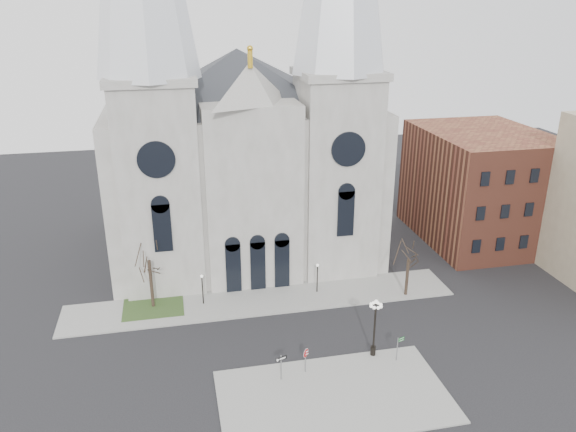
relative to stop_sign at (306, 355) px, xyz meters
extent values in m
plane|color=black|center=(-1.54, 1.60, -1.77)|extent=(160.00, 160.00, 0.00)
cube|color=gray|center=(1.46, -3.40, -1.70)|extent=(18.00, 10.00, 0.14)
cube|color=gray|center=(-1.54, 12.60, -1.70)|extent=(40.00, 6.00, 0.14)
cube|color=#344B20|center=(-12.54, 13.60, -1.68)|extent=(6.00, 5.00, 0.18)
cube|color=gray|center=(-1.54, 27.60, 7.23)|extent=(30.00, 24.00, 18.00)
pyramid|color=#2D3035|center=(-1.54, 27.60, 22.23)|extent=(33.00, 26.40, 6.00)
cube|color=gray|center=(-11.04, 19.10, 9.23)|extent=(8.00, 8.00, 22.00)
cylinder|color=black|center=(-11.04, 15.05, 13.23)|extent=(3.60, 0.30, 3.60)
cube|color=gray|center=(7.96, 19.10, 9.23)|extent=(8.00, 8.00, 22.00)
cylinder|color=black|center=(7.96, 15.05, 13.23)|extent=(3.60, 0.30, 3.60)
cube|color=gray|center=(-1.54, 17.60, 7.98)|extent=(10.00, 5.00, 19.50)
pyramid|color=gray|center=(-1.54, 17.60, 19.73)|extent=(11.00, 5.00, 4.00)
cube|color=brown|center=(28.46, 23.60, 5.23)|extent=(14.00, 18.00, 14.00)
cylinder|color=#2D2119|center=(-12.54, 13.60, 0.86)|extent=(0.32, 0.32, 5.25)
cylinder|color=#2D2119|center=(13.46, 10.60, 0.33)|extent=(0.32, 0.32, 4.20)
cylinder|color=black|center=(-7.54, 13.10, -0.13)|extent=(0.12, 0.12, 3.00)
sphere|color=white|center=(-7.54, 13.10, 1.47)|extent=(0.32, 0.32, 0.32)
cylinder|color=black|center=(4.46, 13.10, -0.13)|extent=(0.12, 0.12, 3.00)
sphere|color=white|center=(4.46, 13.10, 1.47)|extent=(0.32, 0.32, 0.32)
cylinder|color=slate|center=(0.00, 0.00, -0.54)|extent=(0.09, 0.09, 2.18)
cylinder|color=#B30B10|center=(0.00, 0.00, 0.22)|extent=(0.71, 0.34, 0.76)
cylinder|color=white|center=(0.00, 0.00, 0.22)|extent=(0.75, 0.35, 0.82)
cube|color=white|center=(0.00, 0.00, 0.35)|extent=(0.39, 0.19, 0.09)
cube|color=white|center=(0.00, 0.00, 0.10)|extent=(0.44, 0.21, 0.09)
cylinder|color=black|center=(6.34, 1.10, 0.78)|extent=(0.17, 0.17, 4.82)
cylinder|color=black|center=(6.34, 1.10, -1.21)|extent=(0.46, 0.46, 0.84)
sphere|color=white|center=(6.34, 1.10, 3.66)|extent=(0.34, 0.34, 0.34)
cylinder|color=slate|center=(-2.17, -0.55, -0.48)|extent=(0.10, 0.10, 2.29)
cube|color=black|center=(-2.17, -0.55, 0.39)|extent=(0.97, 0.35, 0.33)
cylinder|color=slate|center=(8.05, -0.07, -0.51)|extent=(0.09, 0.09, 2.24)
cube|color=#0D5F1B|center=(8.39, 0.05, 0.46)|extent=(0.61, 0.24, 0.15)
cube|color=#0D5F1B|center=(8.39, 0.05, 0.25)|extent=(0.61, 0.24, 0.15)
camera|label=1|loc=(-9.55, -37.80, 27.40)|focal=35.00mm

